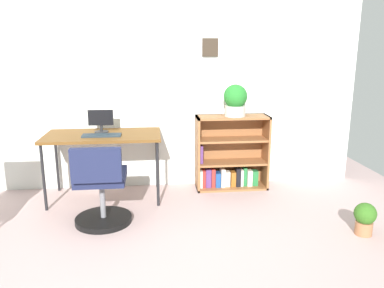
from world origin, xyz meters
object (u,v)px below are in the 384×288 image
at_px(monitor, 101,121).
at_px(keyboard, 102,135).
at_px(potted_plant_on_shelf, 235,100).
at_px(office_chair, 101,190).
at_px(bookshelf_low, 230,157).
at_px(desk, 103,139).
at_px(potted_plant_floor, 365,218).

relative_size(monitor, keyboard, 0.67).
xyz_separation_m(keyboard, potted_plant_on_shelf, (1.43, 0.25, 0.31)).
distance_m(office_chair, potted_plant_on_shelf, 1.75).
bearing_deg(bookshelf_low, desk, -171.70).
bearing_deg(office_chair, keyboard, 94.28).
bearing_deg(potted_plant_floor, keyboard, 156.60).
height_order(monitor, office_chair, monitor).
bearing_deg(office_chair, potted_plant_on_shelf, 30.48).
bearing_deg(desk, office_chair, -86.24).
bearing_deg(potted_plant_floor, monitor, 153.13).
distance_m(monitor, potted_plant_floor, 2.71).
height_order(desk, keyboard, keyboard).
height_order(keyboard, bookshelf_low, bookshelf_low).
distance_m(desk, monitor, 0.20).
distance_m(monitor, bookshelf_low, 1.50).
height_order(keyboard, office_chair, office_chair).
bearing_deg(potted_plant_on_shelf, bookshelf_low, 122.76).
height_order(monitor, potted_plant_floor, monitor).
xyz_separation_m(desk, potted_plant_on_shelf, (1.43, 0.15, 0.37)).
bearing_deg(potted_plant_on_shelf, monitor, -177.43).
bearing_deg(office_chair, desk, 93.76).
relative_size(office_chair, potted_plant_on_shelf, 2.21).
height_order(keyboard, potted_plant_floor, keyboard).
bearing_deg(potted_plant_floor, desk, 154.60).
distance_m(keyboard, potted_plant_floor, 2.58).
relative_size(keyboard, potted_plant_floor, 1.35).
distance_m(monitor, potted_plant_on_shelf, 1.47).
bearing_deg(bookshelf_low, office_chair, -147.27).
relative_size(keyboard, potted_plant_on_shelf, 1.11).
bearing_deg(desk, keyboard, -89.25).
height_order(desk, monitor, monitor).
distance_m(monitor, keyboard, 0.22).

